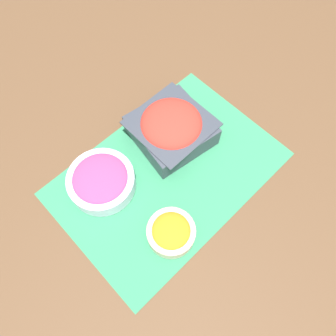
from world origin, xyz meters
TOP-DOWN VIEW (x-y plane):
  - ground_plane at (0.00, 0.00)m, footprint 3.00×3.00m
  - placemat at (0.00, 0.00)m, footprint 0.58×0.39m
  - carrot_bowl at (-0.11, -0.12)m, footprint 0.11×0.11m
  - tomato_bowl at (0.08, 0.07)m, footprint 0.21×0.21m
  - onion_bowl at (-0.15, 0.09)m, footprint 0.17×0.17m

SIDE VIEW (x-z plane):
  - ground_plane at x=0.00m, z-range 0.00..0.00m
  - placemat at x=0.00m, z-range 0.00..0.00m
  - carrot_bowl at x=-0.11m, z-range 0.00..0.06m
  - onion_bowl at x=-0.15m, z-range 0.01..0.07m
  - tomato_bowl at x=0.08m, z-range 0.00..0.10m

